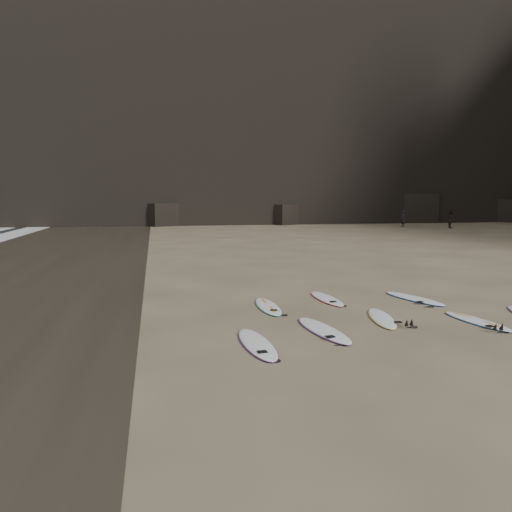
{
  "coord_description": "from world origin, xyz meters",
  "views": [
    {
      "loc": [
        -6.58,
        -11.69,
        3.29
      ],
      "look_at": [
        -3.62,
        2.84,
        1.5
      ],
      "focal_mm": 35.0,
      "sensor_mm": 36.0,
      "label": 1
    }
  ],
  "objects_px": {
    "surfboard_0": "(257,343)",
    "surfboard_6": "(327,298)",
    "person_a": "(403,219)",
    "person_b": "(451,219)",
    "surfboard_5": "(268,306)",
    "surfboard_2": "(382,318)",
    "surfboard_3": "(477,321)",
    "surfboard_1": "(323,330)",
    "surfboard_7": "(414,298)"
  },
  "relations": [
    {
      "from": "surfboard_0",
      "to": "surfboard_6",
      "type": "xyz_separation_m",
      "value": [
        3.17,
        4.36,
        -0.0
      ]
    },
    {
      "from": "person_a",
      "to": "person_b",
      "type": "xyz_separation_m",
      "value": [
        3.85,
        -2.92,
        0.03
      ]
    },
    {
      "from": "surfboard_5",
      "to": "person_b",
      "type": "bearing_deg",
      "value": 50.99
    },
    {
      "from": "surfboard_2",
      "to": "surfboard_3",
      "type": "height_order",
      "value": "same"
    },
    {
      "from": "surfboard_3",
      "to": "person_a",
      "type": "xyz_separation_m",
      "value": [
        17.91,
        37.9,
        0.83
      ]
    },
    {
      "from": "surfboard_1",
      "to": "surfboard_0",
      "type": "bearing_deg",
      "value": -163.45
    },
    {
      "from": "surfboard_5",
      "to": "surfboard_3",
      "type": "bearing_deg",
      "value": -28.65
    },
    {
      "from": "surfboard_3",
      "to": "surfboard_6",
      "type": "bearing_deg",
      "value": 120.79
    },
    {
      "from": "surfboard_1",
      "to": "person_b",
      "type": "relative_size",
      "value": 1.43
    },
    {
      "from": "surfboard_0",
      "to": "surfboard_5",
      "type": "distance_m",
      "value": 3.79
    },
    {
      "from": "surfboard_6",
      "to": "surfboard_0",
      "type": "bearing_deg",
      "value": -128.28
    },
    {
      "from": "surfboard_0",
      "to": "surfboard_5",
      "type": "xyz_separation_m",
      "value": [
        1.08,
        3.63,
        -0.0
      ]
    },
    {
      "from": "surfboard_0",
      "to": "surfboard_2",
      "type": "relative_size",
      "value": 1.09
    },
    {
      "from": "surfboard_3",
      "to": "surfboard_7",
      "type": "distance_m",
      "value": 2.99
    },
    {
      "from": "surfboard_3",
      "to": "surfboard_7",
      "type": "xyz_separation_m",
      "value": [
        -0.14,
        2.99,
        0.0
      ]
    },
    {
      "from": "person_b",
      "to": "surfboard_5",
      "type": "bearing_deg",
      "value": 162.54
    },
    {
      "from": "surfboard_6",
      "to": "person_b",
      "type": "bearing_deg",
      "value": 49.64
    },
    {
      "from": "surfboard_3",
      "to": "surfboard_5",
      "type": "bearing_deg",
      "value": 142.21
    },
    {
      "from": "surfboard_1",
      "to": "surfboard_6",
      "type": "xyz_separation_m",
      "value": [
        1.35,
        3.57,
        -0.0
      ]
    },
    {
      "from": "surfboard_1",
      "to": "surfboard_2",
      "type": "bearing_deg",
      "value": 16.41
    },
    {
      "from": "surfboard_1",
      "to": "surfboard_2",
      "type": "relative_size",
      "value": 1.12
    },
    {
      "from": "surfboard_0",
      "to": "surfboard_3",
      "type": "bearing_deg",
      "value": 5.01
    },
    {
      "from": "surfboard_2",
      "to": "surfboard_7",
      "type": "distance_m",
      "value": 3.07
    },
    {
      "from": "surfboard_0",
      "to": "person_a",
      "type": "height_order",
      "value": "person_a"
    },
    {
      "from": "surfboard_7",
      "to": "surfboard_2",
      "type": "bearing_deg",
      "value": -149.88
    },
    {
      "from": "surfboard_1",
      "to": "surfboard_5",
      "type": "distance_m",
      "value": 2.93
    },
    {
      "from": "surfboard_0",
      "to": "surfboard_1",
      "type": "height_order",
      "value": "surfboard_1"
    },
    {
      "from": "surfboard_0",
      "to": "surfboard_2",
      "type": "distance_m",
      "value": 4.1
    },
    {
      "from": "surfboard_6",
      "to": "person_a",
      "type": "bearing_deg",
      "value": 56.55
    },
    {
      "from": "person_b",
      "to": "surfboard_3",
      "type": "bearing_deg",
      "value": 170.38
    },
    {
      "from": "surfboard_3",
      "to": "person_a",
      "type": "distance_m",
      "value": 41.92
    },
    {
      "from": "surfboard_7",
      "to": "person_a",
      "type": "bearing_deg",
      "value": 47.46
    },
    {
      "from": "surfboard_1",
      "to": "person_a",
      "type": "bearing_deg",
      "value": 52.68
    },
    {
      "from": "person_a",
      "to": "person_b",
      "type": "relative_size",
      "value": 0.97
    },
    {
      "from": "surfboard_1",
      "to": "surfboard_5",
      "type": "relative_size",
      "value": 1.07
    },
    {
      "from": "surfboard_2",
      "to": "surfboard_7",
      "type": "height_order",
      "value": "surfboard_7"
    },
    {
      "from": "surfboard_0",
      "to": "person_a",
      "type": "relative_size",
      "value": 1.44
    },
    {
      "from": "surfboard_7",
      "to": "person_b",
      "type": "xyz_separation_m",
      "value": [
        21.89,
        31.98,
        0.86
      ]
    },
    {
      "from": "surfboard_5",
      "to": "person_a",
      "type": "relative_size",
      "value": 1.39
    },
    {
      "from": "surfboard_1",
      "to": "surfboard_3",
      "type": "relative_size",
      "value": 1.14
    },
    {
      "from": "surfboard_2",
      "to": "surfboard_7",
      "type": "bearing_deg",
      "value": 58.5
    },
    {
      "from": "person_a",
      "to": "person_b",
      "type": "distance_m",
      "value": 4.83
    },
    {
      "from": "surfboard_0",
      "to": "person_b",
      "type": "distance_m",
      "value": 45.34
    },
    {
      "from": "surfboard_6",
      "to": "person_a",
      "type": "xyz_separation_m",
      "value": [
        20.79,
        34.36,
        0.83
      ]
    },
    {
      "from": "surfboard_2",
      "to": "surfboard_5",
      "type": "distance_m",
      "value": 3.33
    },
    {
      "from": "surfboard_6",
      "to": "person_a",
      "type": "relative_size",
      "value": 1.36
    },
    {
      "from": "surfboard_3",
      "to": "surfboard_5",
      "type": "distance_m",
      "value": 5.71
    },
    {
      "from": "surfboard_3",
      "to": "surfboard_7",
      "type": "bearing_deg",
      "value": 84.23
    },
    {
      "from": "surfboard_1",
      "to": "person_a",
      "type": "distance_m",
      "value": 43.93
    },
    {
      "from": "surfboard_7",
      "to": "person_b",
      "type": "relative_size",
      "value": 1.38
    }
  ]
}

